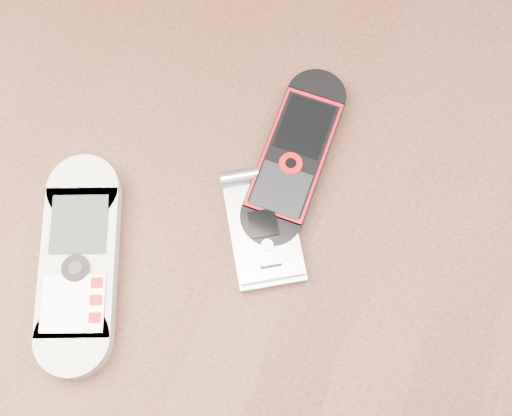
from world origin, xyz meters
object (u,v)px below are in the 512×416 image
Objects in this scene: nokia_black_red at (294,157)px; nokia_white at (79,263)px; motorola_razr at (264,229)px; table at (251,246)px.

nokia_white is at bearing -132.03° from nokia_black_red.
motorola_razr is at bearing 10.35° from nokia_white.
nokia_white is at bearing -178.98° from motorola_razr.
table is 11.63× the size of motorola_razr.
nokia_black_red is 0.07m from motorola_razr.
nokia_black_red is at bearing 27.55° from nokia_white.
table is 0.12m from motorola_razr.
motorola_razr is at bearing -38.56° from table.
motorola_razr is (0.02, -0.01, 0.11)m from table.
nokia_black_red reaches higher than table.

